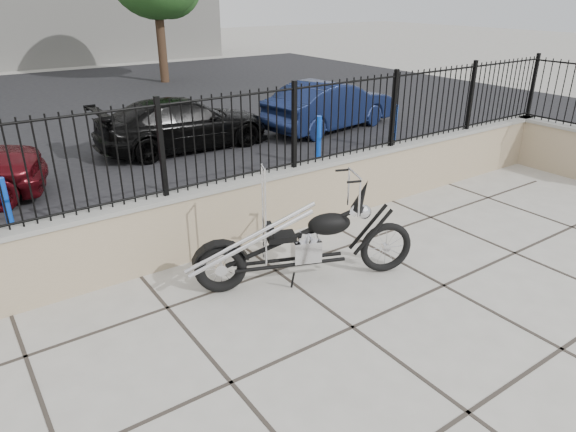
# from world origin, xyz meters

# --- Properties ---
(ground_plane) EXTENTS (90.00, 90.00, 0.00)m
(ground_plane) POSITION_xyz_m (0.00, 0.00, 0.00)
(ground_plane) COLOR #99968E
(ground_plane) RESTS_ON ground
(parking_lot) EXTENTS (30.00, 30.00, 0.00)m
(parking_lot) POSITION_xyz_m (0.00, 12.50, 0.00)
(parking_lot) COLOR black
(parking_lot) RESTS_ON ground
(retaining_wall) EXTENTS (14.00, 0.36, 0.96)m
(retaining_wall) POSITION_xyz_m (0.00, 2.50, 0.48)
(retaining_wall) COLOR gray
(retaining_wall) RESTS_ON ground_plane
(wall_return) EXTENTS (0.36, 2.50, 0.96)m
(wall_return) POSITION_xyz_m (6.85, 1.30, 0.48)
(wall_return) COLOR gray
(wall_return) RESTS_ON ground_plane
(iron_fence) EXTENTS (14.00, 0.08, 1.20)m
(iron_fence) POSITION_xyz_m (0.00, 2.50, 1.56)
(iron_fence) COLOR black
(iron_fence) RESTS_ON retaining_wall
(chopper_motorcycle) EXTENTS (2.61, 1.40, 1.58)m
(chopper_motorcycle) POSITION_xyz_m (0.12, 1.09, 0.79)
(chopper_motorcycle) COLOR black
(chopper_motorcycle) RESTS_ON ground_plane
(car_black) EXTENTS (4.01, 1.69, 1.15)m
(car_black) POSITION_xyz_m (1.45, 7.45, 0.58)
(car_black) COLOR black
(car_black) RESTS_ON parking_lot
(car_blue) EXTENTS (3.96, 1.90, 1.25)m
(car_blue) POSITION_xyz_m (5.33, 6.95, 0.63)
(car_blue) COLOR #111C40
(car_blue) RESTS_ON parking_lot
(bollard_a) EXTENTS (0.13, 0.13, 0.87)m
(bollard_a) POSITION_xyz_m (-2.62, 4.74, 0.44)
(bollard_a) COLOR #0B2BA7
(bollard_a) RESTS_ON ground_plane
(bollard_b) EXTENTS (0.15, 0.15, 1.04)m
(bollard_b) POSITION_xyz_m (3.17, 4.67, 0.52)
(bollard_b) COLOR #0B54AF
(bollard_b) RESTS_ON ground_plane
(bollard_c) EXTENTS (0.14, 0.14, 1.02)m
(bollard_c) POSITION_xyz_m (5.32, 4.65, 0.51)
(bollard_c) COLOR #0C3EBA
(bollard_c) RESTS_ON ground_plane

